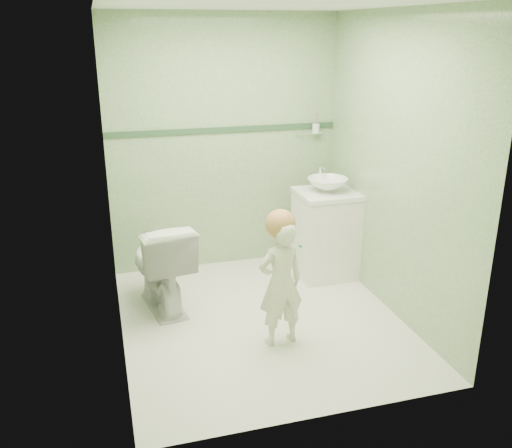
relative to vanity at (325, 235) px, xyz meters
name	(u,v)px	position (x,y,z in m)	size (l,w,h in m)	color
ground	(261,320)	(-0.84, -0.70, -0.40)	(2.50, 2.50, 0.00)	white
room_shell	(262,177)	(-0.84, -0.70, 0.80)	(2.50, 2.54, 2.40)	#83A475
trim_stripe	(224,130)	(-0.84, 0.54, 0.95)	(2.20, 0.02, 0.05)	#2D4C31
vanity	(325,235)	(0.00, 0.00, 0.00)	(0.52, 0.50, 0.80)	silver
counter	(327,194)	(0.00, 0.00, 0.41)	(0.54, 0.52, 0.04)	white
basin	(328,185)	(0.00, 0.00, 0.49)	(0.37, 0.37, 0.13)	white
faucet	(320,172)	(0.00, 0.19, 0.57)	(0.03, 0.13, 0.18)	silver
cup_holder	(315,129)	(0.05, 0.48, 0.93)	(0.26, 0.07, 0.21)	silver
toilet	(161,265)	(-1.58, -0.25, -0.01)	(0.44, 0.77, 0.78)	white
toddler	(281,283)	(-0.80, -1.06, 0.09)	(0.35, 0.23, 0.97)	beige
hair_cap	(281,224)	(-0.80, -1.03, 0.54)	(0.22, 0.22, 0.22)	#B47946
teal_toothbrush	(299,246)	(-0.71, -1.17, 0.42)	(0.11, 0.14, 0.08)	#01937C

